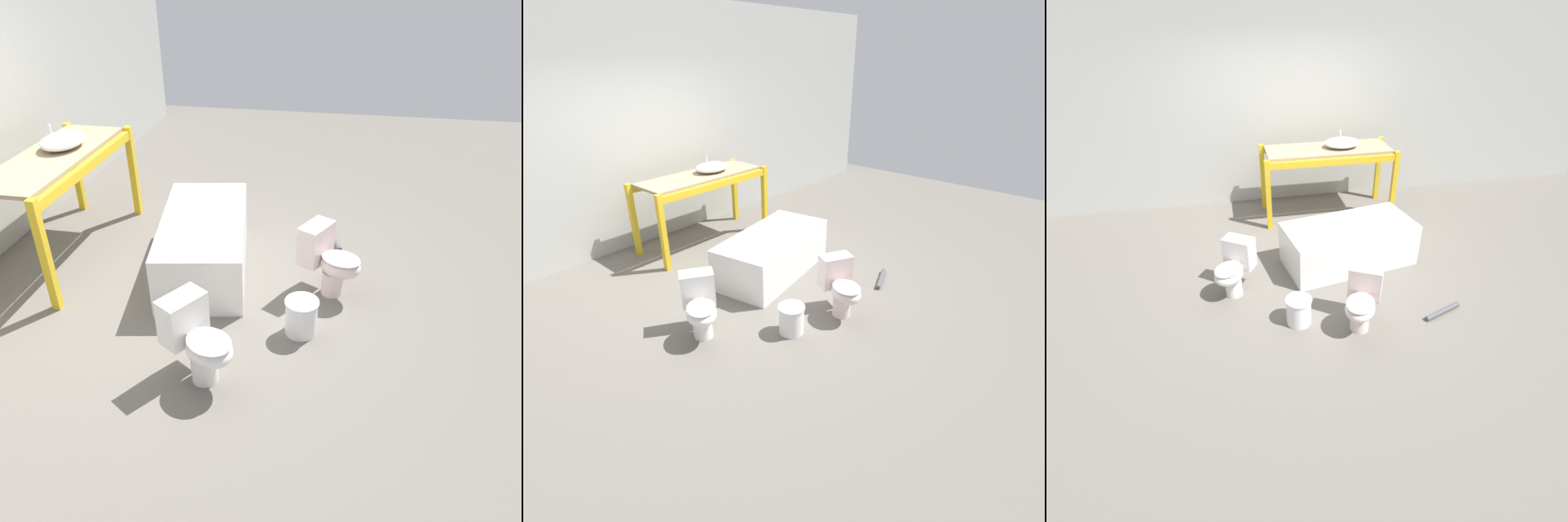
% 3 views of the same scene
% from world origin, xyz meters
% --- Properties ---
extents(ground_plane, '(12.00, 12.00, 0.00)m').
position_xyz_m(ground_plane, '(0.00, 0.00, 0.00)').
color(ground_plane, '#666059').
extents(warehouse_wall_rear, '(10.80, 0.08, 3.20)m').
position_xyz_m(warehouse_wall_rear, '(0.00, 2.01, 1.60)').
color(warehouse_wall_rear, '#ADADA8').
rests_on(warehouse_wall_rear, ground_plane).
extents(shelving_rack, '(1.90, 0.75, 1.01)m').
position_xyz_m(shelving_rack, '(0.57, 1.30, 0.85)').
color(shelving_rack, gold).
rests_on(shelving_rack, ground_plane).
extents(sink_basin, '(0.50, 0.37, 0.21)m').
position_xyz_m(sink_basin, '(0.77, 1.29, 1.07)').
color(sink_basin, white).
rests_on(sink_basin, shelving_rack).
extents(bathtub_main, '(1.67, 1.02, 0.53)m').
position_xyz_m(bathtub_main, '(0.51, -0.11, 0.30)').
color(bathtub_main, white).
rests_on(bathtub_main, ground_plane).
extents(toilet_near, '(0.54, 0.61, 0.62)m').
position_xyz_m(toilet_near, '(-0.91, -0.45, 0.34)').
color(toilet_near, white).
rests_on(toilet_near, ground_plane).
extents(toilet_far, '(0.52, 0.61, 0.62)m').
position_xyz_m(toilet_far, '(0.30, -1.27, 0.34)').
color(toilet_far, silver).
rests_on(toilet_far, ground_plane).
extents(bucket_white, '(0.27, 0.27, 0.30)m').
position_xyz_m(bucket_white, '(-0.31, -1.11, 0.16)').
color(bucket_white, white).
rests_on(bucket_white, ground_plane).
extents(loose_pipe, '(0.46, 0.21, 0.06)m').
position_xyz_m(loose_pipe, '(1.21, -1.28, 0.03)').
color(loose_pipe, '#4C4C51').
rests_on(loose_pipe, ground_plane).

